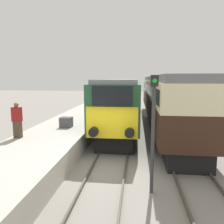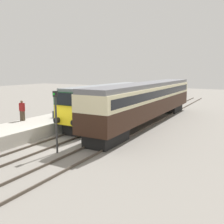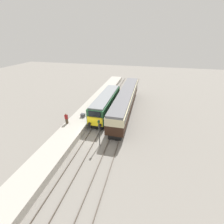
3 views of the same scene
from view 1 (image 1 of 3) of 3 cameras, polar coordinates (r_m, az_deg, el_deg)
name	(u,v)px [view 1 (image 1 of 3)]	position (r m, az deg, el deg)	size (l,w,h in m)	color
ground_plane	(108,172)	(9.41, -1.17, -15.41)	(120.00, 120.00, 0.00)	gray
platform_left	(80,122)	(17.43, -8.48, -2.51)	(3.50, 50.00, 0.97)	#B7B2A8
rails_near_track	(118,138)	(14.08, 1.54, -6.85)	(1.51, 60.00, 0.14)	#4C4238
rails_far_track	(172,140)	(14.21, 15.44, -7.02)	(1.50, 60.00, 0.14)	#4C4238
locomotive	(121,102)	(16.57, 2.44, 2.66)	(2.70, 13.04, 3.80)	black
passenger_carriage	(164,96)	(18.67, 13.39, 4.20)	(2.75, 20.54, 4.03)	black
person_on_platform	(17,120)	(11.56, -23.53, -2.04)	(0.44, 0.26, 1.74)	#473828
signal_post	(153,125)	(7.23, 10.70, -3.37)	(0.24, 0.28, 3.96)	#333333
luggage_crate	(66,122)	(13.34, -11.87, -2.63)	(0.70, 0.56, 0.60)	#4C4C51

